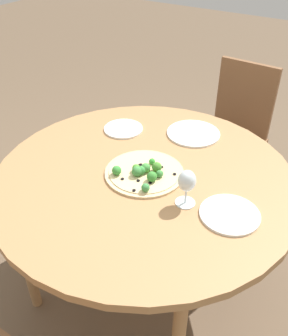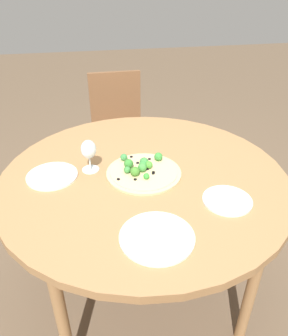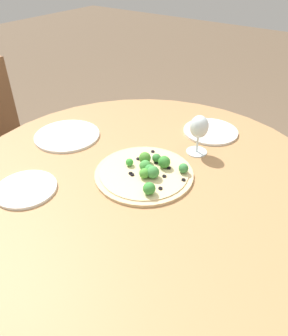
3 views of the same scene
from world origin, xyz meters
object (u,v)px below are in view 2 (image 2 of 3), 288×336
Objects in this scene: chair_2 at (118,133)px; plate_side at (227,200)px; wine_glass at (89,150)px; plate_far at (52,176)px; plate_near at (157,237)px; pizza at (143,170)px.

chair_2 is 1.33m from plate_side.
wine_glass is 0.67× the size of plate_far.
wine_glass is 0.54m from plate_near.
plate_near is 0.36m from plate_side.
chair_2 reaches higher than plate_near.
plate_side is (-0.32, -0.15, 0.00)m from plate_near.
plate_near is 0.60m from plate_far.
pizza is 0.40m from plate_side.
chair_2 is 5.93× the size of wine_glass.
chair_2 is 3.99× the size of plate_far.
plate_near is 1.17× the size of plate_far.
wine_glass is at bearing -104.47° from chair_2.
plate_near is at bearing 129.44° from plate_far.
chair_2 is 1.03m from pizza.
plate_near is at bearing 86.46° from pizza.
plate_far is 1.14× the size of plate_side.
pizza is 0.41m from plate_far.
chair_2 is 4.55× the size of plate_side.
chair_2 is at bearing -90.61° from plate_near.
pizza is at bearing 163.66° from wine_glass.
wine_glass is at bearing -170.98° from plate_far.
wine_glass is (0.22, 0.92, 0.37)m from chair_2.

